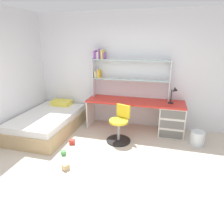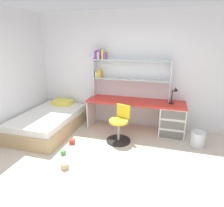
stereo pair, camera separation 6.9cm
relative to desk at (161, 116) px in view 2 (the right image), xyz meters
name	(u,v)px [view 2 (the right image)]	position (x,y,z in m)	size (l,w,h in m)	color
ground_plane	(99,182)	(-0.83, -1.98, -0.43)	(5.72, 5.63, 0.02)	beige
room_shell	(62,77)	(-2.02, -0.80, 0.96)	(5.72, 5.63, 2.74)	silver
desk	(161,116)	(0.00, 0.00, 0.00)	(2.26, 0.62, 0.73)	red
bookshelf_hutch	(121,69)	(-1.01, 0.19, 1.01)	(1.83, 0.22, 1.16)	silver
desk_lamp	(175,93)	(0.25, -0.01, 0.57)	(0.20, 0.17, 0.38)	black
swivel_chair	(119,128)	(-0.84, -0.63, -0.11)	(0.52, 0.52, 0.78)	black
bed_platform	(49,122)	(-2.57, -0.61, -0.19)	(1.20, 1.87, 0.57)	tan
waste_bin	(198,139)	(0.76, -0.41, -0.26)	(0.29, 0.29, 0.31)	silver
toy_block_red_0	(72,142)	(-1.76, -1.04, -0.37)	(0.10, 0.10, 0.10)	red
toy_block_natural_1	(65,166)	(-1.49, -1.84, -0.37)	(0.10, 0.10, 0.10)	tan
toy_block_green_2	(63,152)	(-1.74, -1.45, -0.37)	(0.09, 0.09, 0.09)	#479E51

